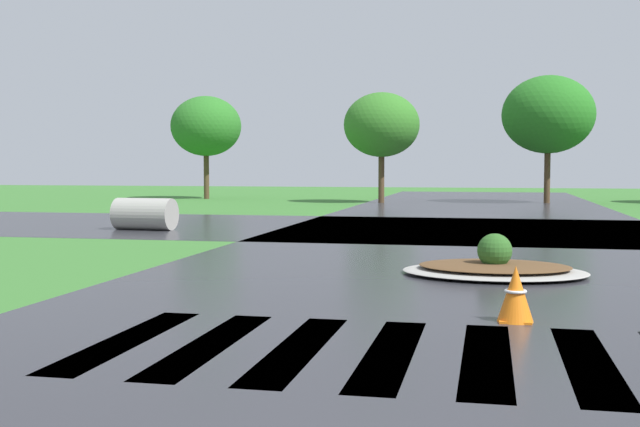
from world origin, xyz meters
TOP-DOWN VIEW (x-y plane):
  - asphalt_roadway at (0.00, 10.00)m, footprint 10.53×80.00m
  - asphalt_cross_road at (0.00, 18.92)m, footprint 90.00×9.48m
  - crosswalk_stripes at (0.00, 3.98)m, footprint 6.75×2.98m
  - median_island at (0.55, 9.67)m, footprint 2.97×2.25m
  - drainage_pipe_stack at (-8.81, 16.93)m, footprint 1.71×0.99m
  - traffic_cone at (0.76, 5.77)m, footprint 0.41×0.41m
  - background_treeline at (5.66, 35.69)m, footprint 39.07×6.74m

SIDE VIEW (x-z plane):
  - asphalt_roadway at x=0.00m, z-range 0.00..0.01m
  - asphalt_cross_road at x=0.00m, z-range 0.00..0.01m
  - crosswalk_stripes at x=0.00m, z-range 0.00..0.01m
  - median_island at x=0.55m, z-range -0.21..0.47m
  - traffic_cone at x=0.76m, z-range -0.01..0.63m
  - drainage_pipe_stack at x=-8.81m, z-range 0.00..0.88m
  - background_treeline at x=5.66m, z-range 0.81..7.04m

